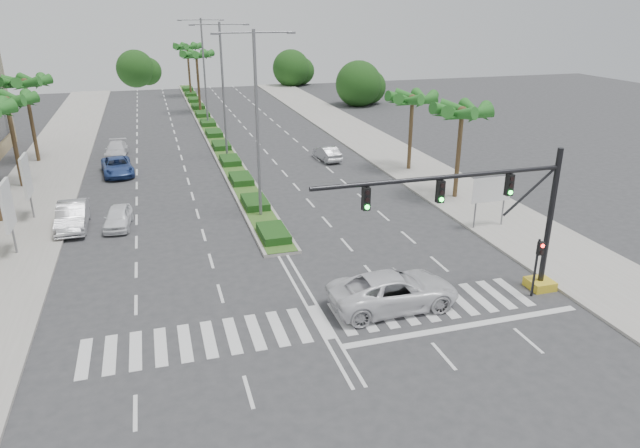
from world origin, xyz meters
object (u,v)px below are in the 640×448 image
object	(u,v)px
car_parked_a	(118,217)
car_right	(327,153)
car_parked_d	(116,150)
car_crossing	(394,291)
car_parked_b	(72,216)
car_parked_c	(117,166)

from	to	relation	value
car_parked_a	car_right	distance (m)	21.59
car_parked_d	car_crossing	world-z (taller)	car_crossing
car_parked_d	car_crossing	xyz separation A→B (m)	(13.42, -33.75, 0.19)
car_parked_b	car_crossing	size ratio (longest dim) A/B	0.81
car_parked_b	car_parked_d	bearing A→B (deg)	83.63
car_parked_a	car_parked_c	bearing A→B (deg)	97.52
car_parked_b	car_crossing	xyz separation A→B (m)	(15.46, -15.20, 0.03)
car_parked_a	car_right	xyz separation A→B (m)	(17.80, 12.23, -0.01)
car_crossing	car_parked_c	bearing A→B (deg)	24.41
car_parked_a	car_parked_d	distance (m)	19.14
car_parked_a	car_right	bearing A→B (deg)	40.12
car_parked_d	car_right	size ratio (longest dim) A/B	1.17
car_parked_c	car_crossing	xyz separation A→B (m)	(13.13, -27.33, 0.14)
car_crossing	car_parked_d	bearing A→B (deg)	20.43
car_parked_d	car_right	bearing A→B (deg)	-17.46
car_parked_b	car_parked_c	bearing A→B (deg)	79.04
car_parked_c	car_crossing	distance (m)	30.32
car_parked_c	car_right	bearing A→B (deg)	-8.22
car_parked_c	car_parked_d	xyz separation A→B (m)	(-0.29, 6.42, -0.04)
car_parked_b	car_parked_d	world-z (taller)	car_parked_b
car_parked_b	car_right	xyz separation A→B (m)	(20.54, 11.64, -0.17)
car_parked_d	car_parked_c	bearing A→B (deg)	-84.43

